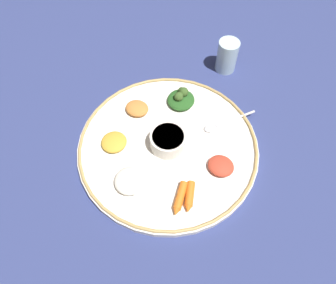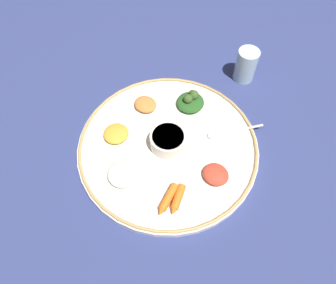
# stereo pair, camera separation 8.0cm
# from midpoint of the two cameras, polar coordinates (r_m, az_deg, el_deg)

# --- Properties ---
(ground_plane) EXTENTS (2.40, 2.40, 0.00)m
(ground_plane) POSITION_cam_midpoint_polar(r_m,az_deg,el_deg) (0.83, -2.76, -1.42)
(ground_plane) COLOR navy
(platter) EXTENTS (0.46, 0.46, 0.02)m
(platter) POSITION_cam_midpoint_polar(r_m,az_deg,el_deg) (0.82, -2.78, -1.11)
(platter) COLOR white
(platter) RESTS_ON ground_plane
(platter_rim) EXTENTS (0.45, 0.45, 0.01)m
(platter_rim) POSITION_cam_midpoint_polar(r_m,az_deg,el_deg) (0.81, -2.82, -0.68)
(platter_rim) COLOR tan
(platter_rim) RESTS_ON platter
(center_bowl) EXTENTS (0.09, 0.09, 0.04)m
(center_bowl) POSITION_cam_midpoint_polar(r_m,az_deg,el_deg) (0.79, -2.88, 0.09)
(center_bowl) COLOR silver
(center_bowl) RESTS_ON platter
(spoon) EXTENTS (0.12, 0.12, 0.01)m
(spoon) POSITION_cam_midpoint_polar(r_m,az_deg,el_deg) (0.85, 6.90, 3.04)
(spoon) COLOR silver
(spoon) RESTS_ON platter
(greens_pile) EXTENTS (0.09, 0.09, 0.04)m
(greens_pile) POSITION_cam_midpoint_polar(r_m,az_deg,el_deg) (0.88, -0.25, 7.66)
(greens_pile) COLOR #23511E
(greens_pile) RESTS_ON platter
(carrot_near_spoon) EXTENTS (0.08, 0.02, 0.02)m
(carrot_near_spoon) POSITION_cam_midpoint_polar(r_m,az_deg,el_deg) (0.73, -1.02, -10.27)
(carrot_near_spoon) COLOR orange
(carrot_near_spoon) RESTS_ON platter
(carrot_outer) EXTENTS (0.08, 0.03, 0.02)m
(carrot_outer) POSITION_cam_midpoint_polar(r_m,az_deg,el_deg) (0.74, 0.75, -9.97)
(carrot_outer) COLOR orange
(carrot_outer) RESTS_ON platter
(mound_berbere_red) EXTENTS (0.07, 0.07, 0.02)m
(mound_berbere_red) POSITION_cam_midpoint_polar(r_m,az_deg,el_deg) (0.77, 6.53, -4.51)
(mound_berbere_red) COLOR #B73D28
(mound_berbere_red) RESTS_ON platter
(mound_rice_white) EXTENTS (0.11, 0.11, 0.02)m
(mound_rice_white) POSITION_cam_midpoint_polar(r_m,az_deg,el_deg) (0.76, -9.76, -7.08)
(mound_rice_white) COLOR silver
(mound_rice_white) RESTS_ON platter
(mound_lentil_yellow) EXTENTS (0.09, 0.09, 0.02)m
(mound_lentil_yellow) POSITION_cam_midpoint_polar(r_m,az_deg,el_deg) (0.82, -12.38, -0.22)
(mound_lentil_yellow) COLOR gold
(mound_lentil_yellow) RESTS_ON platter
(mound_squash) EXTENTS (0.06, 0.07, 0.02)m
(mound_squash) POSITION_cam_midpoint_polar(r_m,az_deg,el_deg) (0.87, -8.18, 5.79)
(mound_squash) COLOR #C67A38
(mound_squash) RESTS_ON platter
(drinking_glass) EXTENTS (0.06, 0.06, 0.10)m
(drinking_glass) POSITION_cam_midpoint_polar(r_m,az_deg,el_deg) (0.98, 8.10, 14.53)
(drinking_glass) COLOR silver
(drinking_glass) RESTS_ON ground_plane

